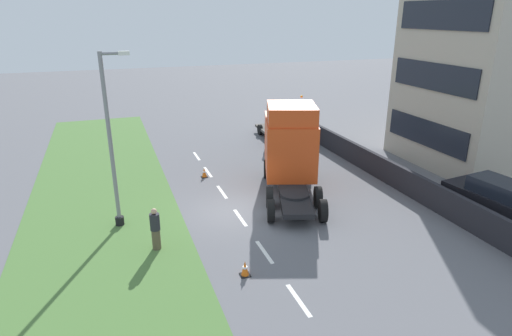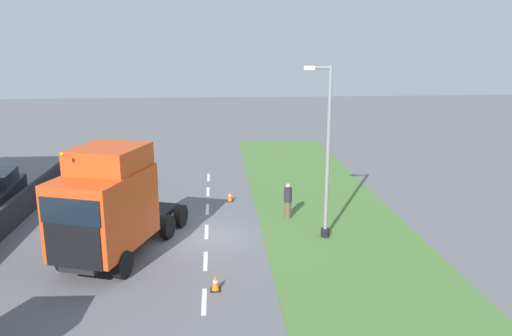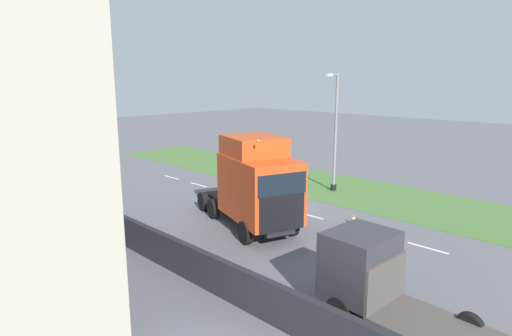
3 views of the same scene
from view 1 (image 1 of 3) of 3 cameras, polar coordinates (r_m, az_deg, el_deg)
name	(u,v)px [view 1 (image 1 of 3)]	position (r m, az deg, el deg)	size (l,w,h in m)	color
ground_plane	(236,211)	(20.47, -2.71, -5.80)	(120.00, 120.00, 0.00)	slate
grass_verge	(103,231)	(19.80, -19.73, -7.96)	(7.00, 44.00, 0.01)	#4C7538
lane_markings	(240,218)	(19.86, -2.12, -6.63)	(0.16, 21.00, 0.00)	white
boundary_wall	(396,176)	(24.14, 18.17, -1.02)	(0.25, 24.00, 1.32)	#232328
building_block	(507,70)	(30.70, 30.46, 11.22)	(11.01, 7.73, 12.39)	#B7AD99
lorry_cab	(290,146)	(22.71, 4.56, 3.01)	(4.78, 7.84, 4.69)	black
flatbed_truck	(283,124)	(30.94, 3.67, 5.82)	(2.34, 5.13, 2.60)	#333338
parked_car	(497,202)	(21.97, 29.47, -3.92)	(2.30, 4.87, 1.96)	black
lamp_post	(113,152)	(18.89, -18.53, 2.06)	(1.31, 0.37, 7.50)	black
pedestrian	(155,229)	(17.45, -13.26, -7.96)	(0.39, 0.39, 1.77)	brown
traffic_cone_lead	(204,173)	(24.69, -6.91, -0.60)	(0.36, 0.36, 0.58)	black
traffic_cone_trailing	(245,269)	(15.70, -1.48, -13.25)	(0.36, 0.36, 0.58)	black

